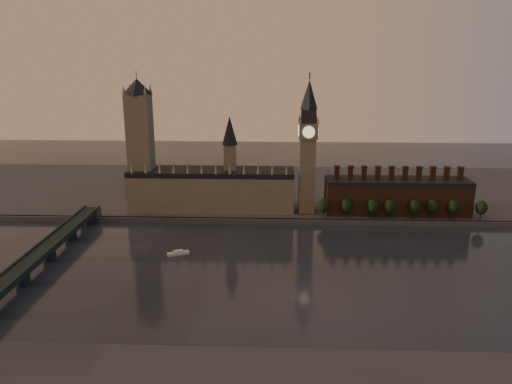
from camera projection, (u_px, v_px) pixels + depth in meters
ground at (299, 276)px, 289.37m from camera, size 900.00×900.00×0.00m
north_bank at (291, 191)px, 460.12m from camera, size 900.00×182.00×4.00m
palace_of_westminster at (212, 187)px, 396.46m from camera, size 130.00×30.30×74.00m
victoria_tower at (140, 140)px, 388.48m from camera, size 24.00×24.00×108.00m
big_ben at (308, 145)px, 379.46m from camera, size 15.00×15.00×107.00m
chimney_block at (397, 195)px, 387.42m from camera, size 110.00×25.00×37.00m
embankment_tree_0 at (323, 206)px, 376.21m from camera, size 8.60×8.60×14.88m
embankment_tree_1 at (346, 206)px, 375.15m from camera, size 8.60×8.60×14.88m
embankment_tree_2 at (373, 206)px, 374.08m from camera, size 8.60×8.60×14.88m
embankment_tree_3 at (389, 207)px, 373.31m from camera, size 8.60×8.60×14.88m
embankment_tree_4 at (414, 207)px, 372.88m from camera, size 8.60×8.60×14.88m
embankment_tree_5 at (432, 207)px, 373.62m from camera, size 8.60×8.60×14.88m
embankment_tree_6 at (453, 207)px, 372.66m from camera, size 8.60×8.60×14.88m
embankment_tree_7 at (481, 208)px, 371.18m from camera, size 8.60×8.60×14.88m
westminster_bridge at (34, 262)px, 290.51m from camera, size 14.00×200.00×11.55m
river_boat at (178, 253)px, 319.59m from camera, size 14.38×9.05×2.78m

